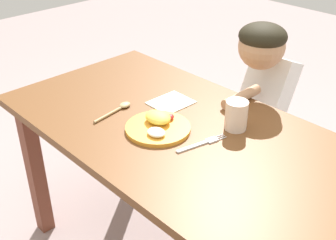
{
  "coord_description": "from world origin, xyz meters",
  "views": [
    {
      "loc": [
        0.85,
        -0.93,
        1.5
      ],
      "look_at": [
        -0.1,
        -0.02,
        0.73
      ],
      "focal_mm": 45.87,
      "sensor_mm": 36.0,
      "label": 1
    }
  ],
  "objects": [
    {
      "name": "drinking_cup",
      "position": [
        0.09,
        0.14,
        0.77
      ],
      "size": [
        0.08,
        0.08,
        0.11
      ],
      "primitive_type": "cylinder",
      "color": "beige",
      "rests_on": "dining_table"
    },
    {
      "name": "dining_table",
      "position": [
        0.0,
        0.0,
        0.61
      ],
      "size": [
        1.48,
        0.73,
        0.71
      ],
      "color": "brown",
      "rests_on": "ground_plane"
    },
    {
      "name": "plate",
      "position": [
        -0.1,
        -0.06,
        0.73
      ],
      "size": [
        0.23,
        0.23,
        0.05
      ],
      "color": "gold",
      "rests_on": "dining_table"
    },
    {
      "name": "napkin",
      "position": [
        -0.21,
        0.11,
        0.71
      ],
      "size": [
        0.14,
        0.16,
        0.0
      ],
      "primitive_type": "cube",
      "rotation": [
        0.0,
        0.0,
        -0.03
      ],
      "color": "white",
      "rests_on": "dining_table"
    },
    {
      "name": "spoon",
      "position": [
        -0.3,
        -0.08,
        0.72
      ],
      "size": [
        0.05,
        0.19,
        0.02
      ],
      "rotation": [
        0.0,
        0.0,
        1.71
      ],
      "color": "tan",
      "rests_on": "dining_table"
    },
    {
      "name": "person",
      "position": [
        -0.02,
        0.48,
        0.58
      ],
      "size": [
        0.2,
        0.4,
        1.01
      ],
      "rotation": [
        0.0,
        0.0,
        3.14
      ],
      "color": "#424E6A",
      "rests_on": "ground_plane"
    },
    {
      "name": "fork",
      "position": [
        0.07,
        -0.02,
        0.72
      ],
      "size": [
        0.06,
        0.19,
        0.01
      ],
      "rotation": [
        0.0,
        0.0,
        1.34
      ],
      "color": "silver",
      "rests_on": "dining_table"
    }
  ]
}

